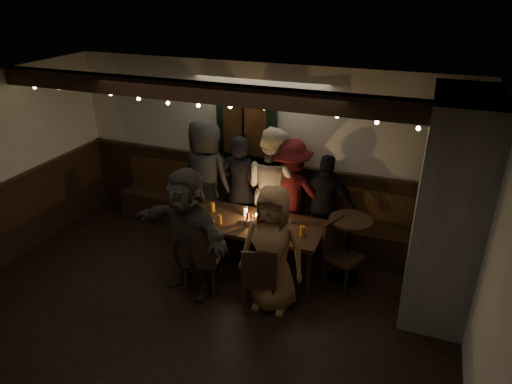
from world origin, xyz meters
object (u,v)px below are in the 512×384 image
at_px(dining_table, 250,226).
at_px(person_a, 206,178).
at_px(chair_end, 338,249).
at_px(person_b, 239,189).
at_px(person_c, 272,188).
at_px(person_f, 188,233).
at_px(chair_near_left, 200,255).
at_px(person_e, 326,204).
at_px(high_top, 348,241).
at_px(chair_near_right, 259,276).
at_px(person_d, 290,194).
at_px(person_g, 273,249).

height_order(dining_table, person_a, person_a).
xyz_separation_m(chair_end, person_a, (-2.17, 0.63, 0.41)).
bearing_deg(dining_table, person_b, 123.17).
bearing_deg(person_a, person_b, -165.91).
xyz_separation_m(person_c, person_f, (-0.59, -1.47, -0.07)).
relative_size(chair_end, person_c, 0.50).
relative_size(chair_near_left, person_a, 0.54).
bearing_deg(person_e, person_b, 7.84).
bearing_deg(dining_table, high_top, 8.80).
distance_m(chair_near_right, high_top, 1.35).
xyz_separation_m(dining_table, person_a, (-0.98, 0.67, 0.28)).
height_order(chair_near_left, person_a, person_a).
bearing_deg(person_d, person_a, -15.37).
relative_size(chair_end, person_a, 0.49).
xyz_separation_m(person_d, person_g, (0.23, -1.44, -0.03)).
distance_m(person_d, person_f, 1.73).
height_order(chair_near_left, chair_near_right, chair_near_left).
bearing_deg(person_c, person_b, 27.30).
height_order(person_b, person_c, person_c).
bearing_deg(person_g, dining_table, 127.86).
height_order(person_b, person_g, person_b).
distance_m(high_top, person_c, 1.37).
relative_size(chair_near_right, person_g, 0.56).
xyz_separation_m(dining_table, person_d, (0.32, 0.74, 0.19)).
distance_m(high_top, person_e, 0.76).
height_order(chair_near_left, person_b, person_b).
bearing_deg(high_top, person_e, 127.65).
xyz_separation_m(high_top, person_g, (-0.74, -0.90, 0.24)).
bearing_deg(person_f, person_a, 125.73).
xyz_separation_m(chair_near_right, person_b, (-0.88, 1.52, 0.32)).
relative_size(dining_table, chair_near_left, 1.98).
bearing_deg(chair_near_left, chair_end, 27.73).
relative_size(dining_table, person_b, 1.18).
height_order(person_b, person_f, person_f).
bearing_deg(person_f, person_c, 86.39).
distance_m(person_a, person_d, 1.30).
distance_m(chair_end, person_f, 1.93).
xyz_separation_m(chair_end, person_e, (-0.35, 0.74, 0.23)).
height_order(chair_near_left, person_f, person_f).
xyz_separation_m(chair_near_left, chair_end, (1.56, 0.82, -0.05)).
bearing_deg(chair_near_right, high_top, 51.09).
bearing_deg(dining_table, chair_near_right, -62.48).
distance_m(person_f, person_g, 1.08).
distance_m(dining_table, person_a, 1.22).
relative_size(chair_end, high_top, 1.02).
distance_m(chair_end, high_top, 0.19).
bearing_deg(chair_near_left, person_b, 92.93).
bearing_deg(chair_near_right, person_c, 103.67).
bearing_deg(chair_near_left, person_f, 179.08).
bearing_deg(person_g, person_d, 98.84).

